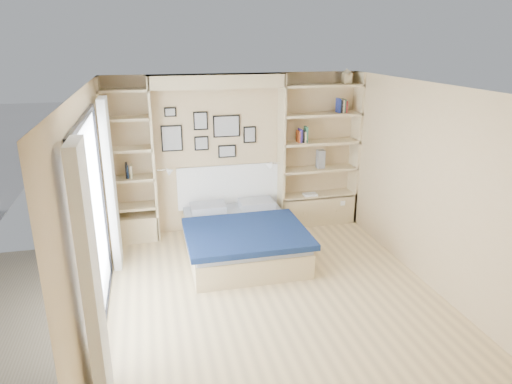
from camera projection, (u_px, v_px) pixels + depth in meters
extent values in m
plane|color=#E1C284|center=(273.00, 295.00, 5.61)|extent=(4.50, 4.50, 0.00)
plane|color=tan|center=(236.00, 153.00, 7.29)|extent=(4.00, 0.00, 4.00)
plane|color=tan|center=(362.00, 305.00, 3.14)|extent=(4.00, 0.00, 4.00)
plane|color=tan|center=(90.00, 214.00, 4.77)|extent=(0.00, 4.50, 4.50)
plane|color=tan|center=(429.00, 187.00, 5.66)|extent=(0.00, 4.50, 4.50)
plane|color=white|center=(276.00, 88.00, 4.82)|extent=(4.50, 4.50, 0.00)
cube|color=tan|center=(153.00, 161.00, 6.84)|extent=(0.04, 0.35, 2.50)
cube|color=tan|center=(281.00, 154.00, 7.28)|extent=(0.04, 0.35, 2.50)
cube|color=tan|center=(217.00, 81.00, 6.69)|extent=(2.00, 0.35, 0.20)
cube|color=tan|center=(355.00, 149.00, 7.57)|extent=(0.04, 0.35, 2.50)
cube|color=tan|center=(106.00, 164.00, 6.69)|extent=(0.04, 0.35, 2.50)
cube|color=tan|center=(317.00, 209.00, 7.75)|extent=(1.30, 0.35, 0.50)
cube|color=tan|center=(135.00, 228.00, 7.10)|extent=(0.70, 0.35, 0.40)
cube|color=black|center=(82.00, 121.00, 4.46)|extent=(0.04, 2.08, 0.06)
cube|color=black|center=(106.00, 314.00, 5.17)|extent=(0.04, 2.08, 0.06)
cube|color=black|center=(84.00, 273.00, 3.89)|extent=(0.04, 0.06, 2.20)
cube|color=black|center=(102.00, 196.00, 5.77)|extent=(0.04, 0.06, 2.20)
cube|color=silver|center=(94.00, 225.00, 4.82)|extent=(0.01, 2.00, 2.20)
cube|color=white|center=(91.00, 282.00, 3.63)|extent=(0.10, 0.45, 2.30)
cube|color=white|center=(111.00, 185.00, 6.03)|extent=(0.10, 0.45, 2.30)
cube|color=tan|center=(317.00, 195.00, 7.67)|extent=(1.30, 0.35, 0.04)
cube|color=tan|center=(319.00, 169.00, 7.52)|extent=(1.30, 0.35, 0.04)
cube|color=tan|center=(320.00, 142.00, 7.38)|extent=(1.30, 0.35, 0.04)
cube|color=tan|center=(321.00, 114.00, 7.23)|extent=(1.30, 0.35, 0.04)
cube|color=tan|center=(322.00, 86.00, 7.09)|extent=(1.30, 0.35, 0.04)
cube|color=tan|center=(133.00, 207.00, 6.98)|extent=(0.70, 0.35, 0.04)
cube|color=tan|center=(131.00, 179.00, 6.84)|extent=(0.70, 0.35, 0.04)
cube|color=tan|center=(128.00, 149.00, 6.70)|extent=(0.70, 0.35, 0.04)
cube|color=tan|center=(125.00, 119.00, 6.55)|extent=(0.70, 0.35, 0.04)
cube|color=tan|center=(123.00, 90.00, 6.42)|extent=(0.70, 0.35, 0.04)
cube|color=tan|center=(242.00, 243.00, 6.65)|extent=(1.55, 1.94, 0.34)
cube|color=#A0A4AF|center=(241.00, 229.00, 6.58)|extent=(1.51, 1.90, 0.10)
cube|color=#0F2048|center=(246.00, 233.00, 6.25)|extent=(1.65, 1.36, 0.08)
cube|color=#A0A4AF|center=(208.00, 208.00, 7.07)|extent=(0.53, 0.39, 0.12)
cube|color=#A0A4AF|center=(257.00, 204.00, 7.24)|extent=(0.53, 0.39, 0.12)
cube|color=white|center=(228.00, 186.00, 7.40)|extent=(1.65, 0.04, 0.70)
cube|color=black|center=(172.00, 138.00, 6.95)|extent=(0.32, 0.02, 0.40)
cube|color=gray|center=(172.00, 138.00, 6.94)|extent=(0.28, 0.01, 0.36)
cube|color=black|center=(201.00, 121.00, 6.97)|extent=(0.22, 0.02, 0.28)
cube|color=gray|center=(201.00, 121.00, 6.96)|extent=(0.18, 0.01, 0.24)
cube|color=black|center=(202.00, 143.00, 7.08)|extent=(0.22, 0.02, 0.22)
cube|color=gray|center=(202.00, 143.00, 7.07)|extent=(0.18, 0.01, 0.18)
cube|color=black|center=(227.00, 126.00, 7.09)|extent=(0.42, 0.02, 0.34)
cube|color=gray|center=(227.00, 126.00, 7.08)|extent=(0.38, 0.01, 0.30)
cube|color=black|center=(227.00, 151.00, 7.22)|extent=(0.28, 0.02, 0.20)
cube|color=gray|center=(227.00, 151.00, 7.21)|extent=(0.24, 0.01, 0.16)
cube|color=black|center=(250.00, 135.00, 7.22)|extent=(0.20, 0.02, 0.26)
cube|color=gray|center=(250.00, 135.00, 7.21)|extent=(0.16, 0.01, 0.22)
cube|color=black|center=(170.00, 112.00, 6.82)|extent=(0.18, 0.02, 0.14)
cube|color=gray|center=(170.00, 112.00, 6.81)|extent=(0.14, 0.01, 0.10)
cylinder|color=silver|center=(164.00, 170.00, 6.84)|extent=(0.20, 0.02, 0.02)
cone|color=white|center=(170.00, 171.00, 6.87)|extent=(0.13, 0.12, 0.15)
cylinder|color=silver|center=(274.00, 163.00, 7.22)|extent=(0.20, 0.02, 0.02)
cone|color=white|center=(268.00, 165.00, 7.21)|extent=(0.13, 0.12, 0.15)
cube|color=#963A17|center=(298.00, 137.00, 7.25)|extent=(0.02, 0.15, 0.19)
cube|color=navy|center=(300.00, 136.00, 7.26)|extent=(0.03, 0.15, 0.22)
cube|color=black|center=(302.00, 136.00, 7.27)|extent=(0.03, 0.15, 0.19)
cube|color=#BFB28C|center=(304.00, 137.00, 7.28)|extent=(0.04, 0.15, 0.17)
cube|color=#26593F|center=(306.00, 134.00, 7.27)|extent=(0.03, 0.15, 0.25)
cube|color=navy|center=(338.00, 105.00, 7.25)|extent=(0.03, 0.15, 0.23)
cube|color=black|center=(340.00, 106.00, 7.26)|extent=(0.03, 0.15, 0.20)
cube|color=#BFB28C|center=(342.00, 106.00, 7.27)|extent=(0.04, 0.15, 0.21)
cube|color=#26593F|center=(344.00, 106.00, 7.27)|extent=(0.03, 0.15, 0.21)
cube|color=maroon|center=(345.00, 107.00, 7.28)|extent=(0.03, 0.15, 0.19)
cube|color=navy|center=(128.00, 172.00, 6.79)|extent=(0.02, 0.15, 0.17)
cube|color=black|center=(127.00, 170.00, 6.78)|extent=(0.03, 0.15, 0.23)
cube|color=#BFB28C|center=(131.00, 171.00, 6.80)|extent=(0.03, 0.15, 0.19)
cube|color=tan|center=(347.00, 79.00, 7.14)|extent=(0.13, 0.13, 0.15)
cone|color=tan|center=(347.00, 71.00, 7.11)|extent=(0.20, 0.20, 0.08)
cube|color=slate|center=(321.00, 159.00, 7.47)|extent=(0.12, 0.12, 0.30)
cube|color=white|center=(310.00, 195.00, 7.57)|extent=(0.22, 0.16, 0.03)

